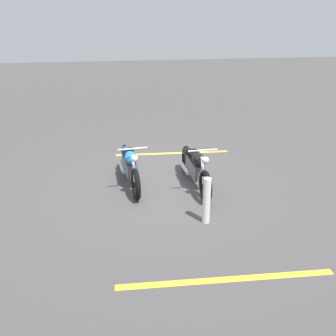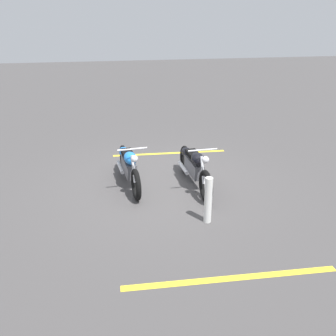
{
  "view_description": "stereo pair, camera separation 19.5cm",
  "coord_description": "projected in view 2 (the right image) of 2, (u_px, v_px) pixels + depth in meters",
  "views": [
    {
      "loc": [
        7.07,
        -1.35,
        3.39
      ],
      "look_at": [
        0.62,
        0.0,
        0.65
      ],
      "focal_mm": 36.82,
      "sensor_mm": 36.0,
      "label": 1
    },
    {
      "loc": [
        7.03,
        -1.54,
        3.39
      ],
      "look_at": [
        0.62,
        0.0,
        0.65
      ],
      "focal_mm": 36.82,
      "sensor_mm": 36.0,
      "label": 2
    }
  ],
  "objects": [
    {
      "name": "motorcycle_dark_foreground",
      "position": [
        194.0,
        165.0,
        7.77
      ],
      "size": [
        2.23,
        0.62,
        1.04
      ],
      "rotation": [
        0.0,
        0.0,
        -0.01
      ],
      "color": "black",
      "rests_on": "ground"
    },
    {
      "name": "bollard_post",
      "position": [
        208.0,
        200.0,
        6.25
      ],
      "size": [
        0.14,
        0.14,
        0.89
      ],
      "primitive_type": "cylinder",
      "color": "white",
      "rests_on": "ground"
    },
    {
      "name": "ground_plane",
      "position": [
        162.0,
        184.0,
        7.94
      ],
      "size": [
        60.0,
        60.0,
        0.0
      ],
      "primitive_type": "plane",
      "color": "#474444"
    },
    {
      "name": "motorcycle_bright_foreground",
      "position": [
        128.0,
        164.0,
        7.81
      ],
      "size": [
        2.23,
        0.62,
        1.04
      ],
      "rotation": [
        0.0,
        0.0,
        0.05
      ],
      "color": "black",
      "rests_on": "ground"
    },
    {
      "name": "parking_stripe_mid",
      "position": [
        232.0,
        278.0,
        4.98
      ],
      "size": [
        0.44,
        3.2,
        0.01
      ],
      "primitive_type": "cube",
      "rotation": [
        0.0,
        0.0,
        1.47
      ],
      "color": "yellow",
      "rests_on": "ground"
    },
    {
      "name": "parking_stripe_near",
      "position": [
        170.0,
        153.0,
        9.84
      ],
      "size": [
        0.44,
        3.2,
        0.01
      ],
      "primitive_type": "cube",
      "rotation": [
        0.0,
        0.0,
        1.47
      ],
      "color": "yellow",
      "rests_on": "ground"
    }
  ]
}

